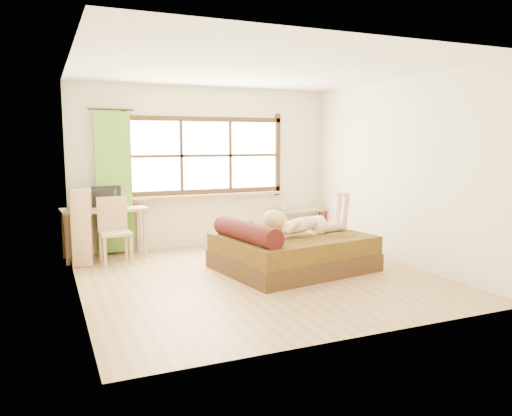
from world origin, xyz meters
name	(u,v)px	position (x,y,z in m)	size (l,w,h in m)	color
floor	(259,277)	(0.00, 0.00, 0.00)	(4.50, 4.50, 0.00)	#9E754C
ceiling	(259,69)	(0.00, 0.00, 2.70)	(4.50, 4.50, 0.00)	white
wall_back	(206,167)	(0.00, 2.25, 1.35)	(4.50, 4.50, 0.00)	silver
wall_front	(360,192)	(0.00, -2.25, 1.35)	(4.50, 4.50, 0.00)	silver
wall_left	(74,181)	(-2.25, 0.00, 1.35)	(4.50, 4.50, 0.00)	silver
wall_right	(399,172)	(2.25, 0.00, 1.35)	(4.50, 4.50, 0.00)	silver
window	(206,158)	(0.00, 2.22, 1.51)	(2.80, 0.16, 1.46)	#FFEDBF
curtain	(114,183)	(-1.55, 2.13, 1.15)	(0.55, 0.10, 2.20)	#528F27
bed	(290,251)	(0.57, 0.19, 0.27)	(2.19, 1.86, 0.75)	#381F10
woman	(305,214)	(0.77, 0.15, 0.78)	(1.37, 0.39, 0.59)	#D2A787
kitten	(243,229)	(-0.10, 0.30, 0.61)	(0.29, 0.12, 0.24)	black
desk	(104,215)	(-1.74, 1.95, 0.67)	(1.27, 0.64, 0.78)	tan
monitor	(103,197)	(-1.74, 2.00, 0.94)	(0.57, 0.07, 0.33)	black
chair	(114,226)	(-1.64, 1.59, 0.54)	(0.46, 0.46, 0.97)	tan
pipe_shelf	(300,217)	(1.72, 2.07, 0.40)	(1.11, 0.29, 0.62)	tan
cup	(284,208)	(1.41, 2.07, 0.60)	(0.12, 0.12, 0.09)	gray
book	(309,209)	(1.91, 2.07, 0.56)	(0.15, 0.20, 0.02)	gray
bookshelf	(82,226)	(-2.08, 1.69, 0.56)	(0.33, 0.51, 1.10)	tan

